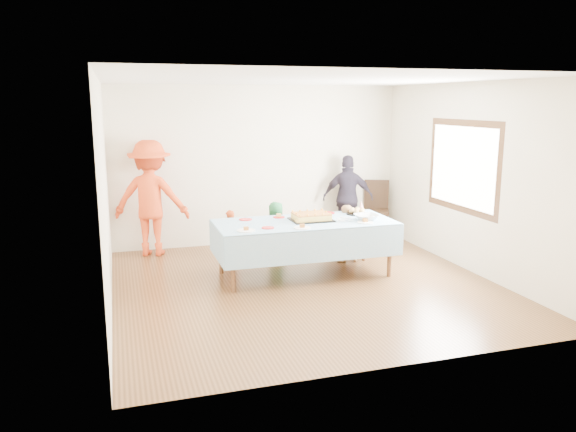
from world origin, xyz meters
name	(u,v)px	position (x,y,z in m)	size (l,w,h in m)	color
ground	(306,285)	(0.00, 0.00, 0.00)	(5.00, 5.00, 0.00)	#4D2E16
room_walls	(310,153)	(0.05, 0.00, 1.77)	(5.04, 5.04, 2.72)	beige
party_table	(305,225)	(0.13, 0.44, 0.72)	(2.50, 1.10, 0.78)	#512D1C
birthday_cake	(311,217)	(0.24, 0.48, 0.83)	(0.58, 0.45, 0.10)	black
rolls_tray	(357,212)	(1.03, 0.68, 0.82)	(0.31, 0.31, 0.09)	black
punch_bowl	(366,217)	(0.99, 0.27, 0.82)	(0.33, 0.33, 0.08)	silver
party_hat	(361,206)	(1.18, 0.86, 0.86)	(0.10, 0.10, 0.17)	white
fork_pile	(343,219)	(0.65, 0.28, 0.81)	(0.24, 0.18, 0.07)	white
plate_red_far_a	(245,219)	(-0.64, 0.78, 0.79)	(0.19, 0.19, 0.01)	red
plate_red_far_b	(279,217)	(-0.14, 0.80, 0.79)	(0.17, 0.17, 0.01)	red
plate_red_far_c	(303,215)	(0.23, 0.82, 0.79)	(0.16, 0.16, 0.01)	red
plate_red_far_d	(328,213)	(0.66, 0.88, 0.79)	(0.19, 0.19, 0.01)	red
plate_red_near	(268,228)	(-0.48, 0.17, 0.79)	(0.17, 0.17, 0.01)	red
plate_white_left	(246,231)	(-0.79, 0.10, 0.79)	(0.24, 0.24, 0.01)	white
plate_white_mid	(302,228)	(-0.04, 0.04, 0.79)	(0.23, 0.23, 0.01)	white
plate_white_right	(365,222)	(0.91, 0.11, 0.79)	(0.22, 0.22, 0.01)	white
dining_chair	(376,205)	(2.14, 2.28, 0.57)	(0.59, 0.59, 1.03)	black
toddler_left	(230,234)	(-0.70, 1.64, 0.38)	(0.28, 0.18, 0.77)	#B73F16
toddler_mid	(276,229)	(0.02, 1.54, 0.44)	(0.43, 0.28, 0.88)	#236937
toddler_right	(345,233)	(0.94, 0.90, 0.44)	(0.43, 0.34, 0.89)	tan
adult_left	(151,198)	(-1.85, 2.20, 0.92)	(1.19, 0.68, 1.84)	#E1451C
adult_right	(348,198)	(1.54, 2.20, 0.75)	(0.88, 0.37, 1.51)	#2C2635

